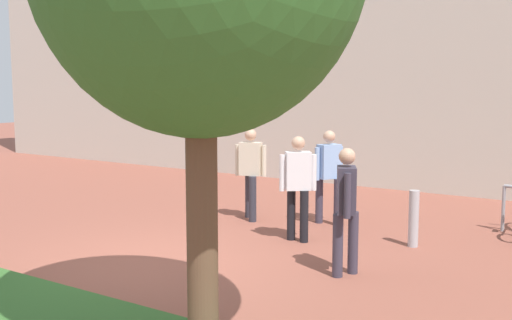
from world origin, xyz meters
TOP-DOWN VIEW (x-y plane):
  - ground_plane at (0.00, 0.00)m, footprint 60.00×60.00m
  - planter_strip at (0.16, -2.06)m, footprint 7.00×1.10m
  - bollard_steel at (2.90, 3.06)m, footprint 0.16×0.16m
  - person_shirt_blue at (1.20, 2.37)m, footprint 0.49×0.44m
  - person_shirt_white at (1.08, 3.74)m, footprint 0.51×0.55m
  - person_suited_navy at (2.62, 1.14)m, footprint 0.40×0.55m
  - person_casual_tan at (-0.33, 3.28)m, footprint 0.59×0.42m

SIDE VIEW (x-z plane):
  - ground_plane at x=0.00m, z-range 0.00..0.00m
  - planter_strip at x=0.16m, z-range 0.00..0.16m
  - bollard_steel at x=2.90m, z-range 0.00..0.90m
  - person_shirt_blue at x=1.20m, z-range 0.12..1.84m
  - person_shirt_white at x=1.08m, z-range 0.12..1.84m
  - person_suited_navy at x=2.62m, z-range 0.12..1.84m
  - person_casual_tan at x=-0.33m, z-range 0.12..1.84m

